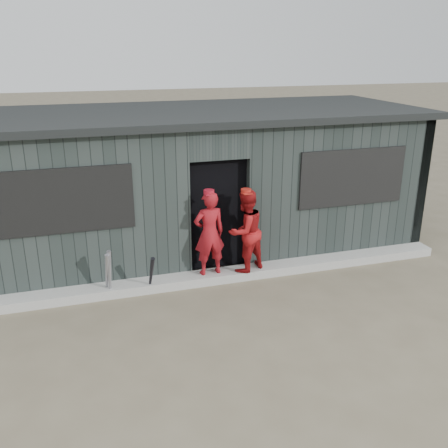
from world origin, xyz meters
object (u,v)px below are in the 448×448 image
object	(u,v)px
bat_right	(151,275)
player_red_right	(245,231)
player_red_left	(209,233)
player_grey_back	(243,231)
bat_mid	(110,274)
dugout	(198,181)
bat_left	(107,275)

from	to	relation	value
bat_right	player_red_right	xyz separation A→B (m)	(1.61, 0.15, 0.50)
bat_right	player_red_left	bearing A→B (deg)	10.78
bat_right	player_red_right	bearing A→B (deg)	5.34
player_grey_back	player_red_right	bearing A→B (deg)	77.84
bat_mid	bat_right	bearing A→B (deg)	-5.13
bat_right	bat_mid	bearing A→B (deg)	174.87
player_red_left	dugout	world-z (taller)	dugout
player_red_left	dugout	xyz separation A→B (m)	(0.24, 1.68, 0.43)
bat_right	player_red_left	world-z (taller)	player_red_left
bat_left	bat_right	distance (m)	0.67
bat_mid	player_red_right	xyz separation A→B (m)	(2.23, 0.09, 0.43)
player_grey_back	dugout	distance (m)	1.37
bat_mid	player_red_left	distance (m)	1.69
bat_mid	player_grey_back	world-z (taller)	player_grey_back
player_red_right	player_grey_back	distance (m)	0.78
player_red_right	player_grey_back	size ratio (longest dim) A/B	1.21
bat_left	player_red_left	size ratio (longest dim) A/B	0.58
bat_left	player_red_left	xyz separation A→B (m)	(1.67, 0.10, 0.46)
player_red_left	player_grey_back	bearing A→B (deg)	-145.09
bat_mid	player_red_left	xyz separation A→B (m)	(1.63, 0.13, 0.44)
dugout	player_red_left	bearing A→B (deg)	-98.16
player_red_right	player_red_left	bearing A→B (deg)	-28.23
player_red_left	bat_mid	bearing A→B (deg)	0.51
bat_mid	player_red_left	bearing A→B (deg)	4.72
bat_left	player_red_right	distance (m)	2.32
player_red_right	player_grey_back	bearing A→B (deg)	-130.72
player_red_right	bat_mid	bearing A→B (deg)	-22.01
bat_mid	bat_left	bearing A→B (deg)	143.73
player_red_right	player_grey_back	xyz separation A→B (m)	(0.20, 0.70, -0.27)
bat_right	dugout	size ratio (longest dim) A/B	0.09
bat_right	player_grey_back	bearing A→B (deg)	25.13
player_grey_back	dugout	world-z (taller)	dugout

